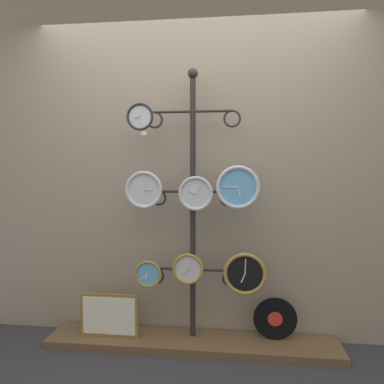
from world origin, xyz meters
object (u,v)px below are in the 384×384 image
(clock_bottom_left, at_px, (148,274))
(vinyl_record, at_px, (275,319))
(clock_middle_center, at_px, (196,193))
(picture_frame, at_px, (109,315))
(clock_bottom_center, at_px, (188,269))
(clock_bottom_right, at_px, (245,274))
(clock_middle_right, at_px, (238,187))
(clock_middle_left, at_px, (144,190))
(clock_top_left, at_px, (140,117))
(display_stand, at_px, (193,253))

(clock_bottom_left, distance_m, vinyl_record, 1.01)
(clock_middle_center, distance_m, picture_frame, 1.15)
(clock_bottom_center, xyz_separation_m, clock_bottom_right, (0.42, 0.01, -0.03))
(clock_middle_right, height_order, clock_bottom_right, clock_middle_right)
(clock_middle_left, xyz_separation_m, clock_middle_right, (0.69, -0.01, 0.02))
(clock_top_left, bearing_deg, clock_bottom_right, 0.84)
(clock_middle_right, bearing_deg, picture_frame, -179.32)
(display_stand, height_order, picture_frame, display_stand)
(clock_middle_center, bearing_deg, clock_bottom_right, 0.02)
(clock_bottom_left, bearing_deg, clock_top_left, 169.92)
(clock_bottom_left, xyz_separation_m, vinyl_record, (0.94, 0.11, -0.34))
(clock_middle_left, relative_size, clock_bottom_center, 1.22)
(clock_top_left, distance_m, clock_middle_right, 0.88)
(display_stand, height_order, vinyl_record, display_stand)
(clock_top_left, height_order, clock_bottom_left, clock_top_left)
(clock_top_left, relative_size, picture_frame, 0.44)
(vinyl_record, bearing_deg, clock_bottom_left, -173.61)
(picture_frame, bearing_deg, clock_bottom_left, -1.67)
(clock_top_left, distance_m, clock_bottom_left, 1.16)
(display_stand, bearing_deg, clock_bottom_right, -12.56)
(clock_top_left, relative_size, clock_middle_right, 0.64)
(clock_middle_left, relative_size, picture_frame, 0.62)
(clock_middle_center, bearing_deg, clock_top_left, -178.43)
(clock_middle_left, height_order, clock_middle_center, clock_middle_left)
(clock_top_left, height_order, clock_middle_center, clock_top_left)
(display_stand, xyz_separation_m, clock_middle_left, (-0.36, -0.08, 0.48))
(clock_top_left, distance_m, clock_bottom_right, 1.37)
(clock_bottom_center, height_order, clock_bottom_right, clock_bottom_right)
(clock_top_left, height_order, picture_frame, clock_top_left)
(clock_bottom_left, relative_size, clock_bottom_right, 0.65)
(display_stand, xyz_separation_m, clock_bottom_left, (-0.32, -0.11, -0.14))
(clock_bottom_left, bearing_deg, clock_middle_left, 141.39)
(vinyl_record, bearing_deg, clock_top_left, -174.48)
(vinyl_record, bearing_deg, clock_middle_right, -163.31)
(clock_middle_center, xyz_separation_m, clock_bottom_right, (0.36, 0.00, -0.58))
(clock_middle_right, height_order, picture_frame, clock_middle_right)
(clock_top_left, xyz_separation_m, clock_bottom_right, (0.77, 0.01, -1.14))
(display_stand, bearing_deg, clock_middle_left, -167.22)
(display_stand, xyz_separation_m, clock_middle_right, (0.34, -0.09, 0.51))
(clock_middle_left, bearing_deg, clock_bottom_left, -38.61)
(clock_middle_center, distance_m, clock_bottom_left, 0.70)
(clock_bottom_center, xyz_separation_m, picture_frame, (-0.61, 0.00, -0.38))
(clock_bottom_center, bearing_deg, display_stand, 77.09)
(clock_middle_left, height_order, clock_middle_right, clock_middle_right)
(clock_bottom_center, distance_m, picture_frame, 0.72)
(clock_middle_center, relative_size, vinyl_record, 0.78)
(clock_top_left, relative_size, vinyl_record, 0.62)
(clock_bottom_left, height_order, clock_bottom_right, clock_bottom_right)
(clock_middle_left, bearing_deg, clock_bottom_center, -3.42)
(clock_bottom_right, bearing_deg, clock_middle_left, 179.49)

